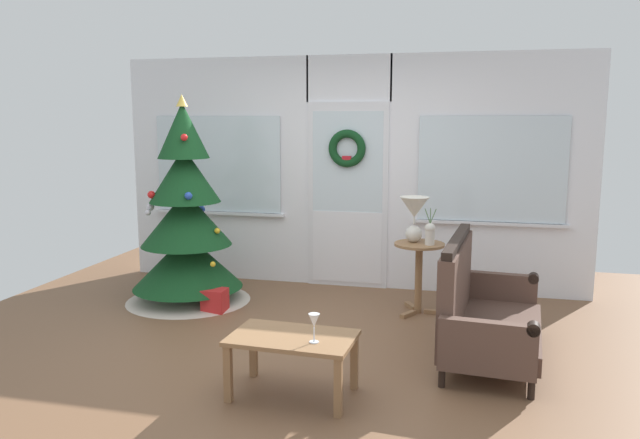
{
  "coord_description": "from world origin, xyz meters",
  "views": [
    {
      "loc": [
        1.33,
        -4.67,
        1.89
      ],
      "look_at": [
        0.05,
        0.55,
        1.0
      ],
      "focal_mm": 34.96,
      "sensor_mm": 36.0,
      "label": 1
    }
  ],
  "objects_px": {
    "christmas_tree": "(186,228)",
    "gift_box": "(215,300)",
    "table_lamp": "(414,213)",
    "wine_glass": "(314,322)",
    "coffee_table": "(293,345)",
    "flower_vase": "(430,233)",
    "side_table": "(419,264)",
    "settee_sofa": "(479,310)"
  },
  "relations": [
    {
      "from": "table_lamp",
      "to": "christmas_tree",
      "type": "bearing_deg",
      "value": -175.46
    },
    {
      "from": "side_table",
      "to": "wine_glass",
      "type": "relative_size",
      "value": 3.55
    },
    {
      "from": "table_lamp",
      "to": "gift_box",
      "type": "distance_m",
      "value": 2.12
    },
    {
      "from": "wine_glass",
      "to": "gift_box",
      "type": "relative_size",
      "value": 0.87
    },
    {
      "from": "coffee_table",
      "to": "wine_glass",
      "type": "height_order",
      "value": "wine_glass"
    },
    {
      "from": "settee_sofa",
      "to": "gift_box",
      "type": "distance_m",
      "value": 2.58
    },
    {
      "from": "christmas_tree",
      "to": "gift_box",
      "type": "distance_m",
      "value": 0.82
    },
    {
      "from": "settee_sofa",
      "to": "flower_vase",
      "type": "relative_size",
      "value": 4.38
    },
    {
      "from": "christmas_tree",
      "to": "settee_sofa",
      "type": "bearing_deg",
      "value": -16.5
    },
    {
      "from": "settee_sofa",
      "to": "coffee_table",
      "type": "distance_m",
      "value": 1.61
    },
    {
      "from": "christmas_tree",
      "to": "flower_vase",
      "type": "xyz_separation_m",
      "value": [
        2.46,
        0.08,
        0.05
      ]
    },
    {
      "from": "side_table",
      "to": "coffee_table",
      "type": "bearing_deg",
      "value": -108.36
    },
    {
      "from": "gift_box",
      "to": "coffee_table",
      "type": "bearing_deg",
      "value": -51.92
    },
    {
      "from": "settee_sofa",
      "to": "table_lamp",
      "type": "height_order",
      "value": "table_lamp"
    },
    {
      "from": "christmas_tree",
      "to": "side_table",
      "type": "height_order",
      "value": "christmas_tree"
    },
    {
      "from": "coffee_table",
      "to": "gift_box",
      "type": "xyz_separation_m",
      "value": [
        -1.26,
        1.61,
        -0.25
      ]
    },
    {
      "from": "table_lamp",
      "to": "coffee_table",
      "type": "relative_size",
      "value": 0.51
    },
    {
      "from": "settee_sofa",
      "to": "coffee_table",
      "type": "relative_size",
      "value": 1.77
    },
    {
      "from": "flower_vase",
      "to": "wine_glass",
      "type": "bearing_deg",
      "value": -106.27
    },
    {
      "from": "settee_sofa",
      "to": "flower_vase",
      "type": "xyz_separation_m",
      "value": [
        -0.46,
        0.95,
        0.43
      ]
    },
    {
      "from": "table_lamp",
      "to": "coffee_table",
      "type": "height_order",
      "value": "table_lamp"
    },
    {
      "from": "christmas_tree",
      "to": "table_lamp",
      "type": "bearing_deg",
      "value": 4.54
    },
    {
      "from": "christmas_tree",
      "to": "settee_sofa",
      "type": "distance_m",
      "value": 3.07
    },
    {
      "from": "wine_glass",
      "to": "side_table",
      "type": "bearing_deg",
      "value": 76.69
    },
    {
      "from": "christmas_tree",
      "to": "gift_box",
      "type": "bearing_deg",
      "value": -34.15
    },
    {
      "from": "flower_vase",
      "to": "gift_box",
      "type": "relative_size",
      "value": 1.57
    },
    {
      "from": "settee_sofa",
      "to": "coffee_table",
      "type": "height_order",
      "value": "settee_sofa"
    },
    {
      "from": "wine_glass",
      "to": "gift_box",
      "type": "distance_m",
      "value": 2.27
    },
    {
      "from": "side_table",
      "to": "gift_box",
      "type": "distance_m",
      "value": 2.02
    },
    {
      "from": "christmas_tree",
      "to": "coffee_table",
      "type": "bearing_deg",
      "value": -48.45
    },
    {
      "from": "wine_glass",
      "to": "table_lamp",
      "type": "bearing_deg",
      "value": 78.44
    },
    {
      "from": "coffee_table",
      "to": "flower_vase",
      "type": "bearing_deg",
      "value": 68.57
    },
    {
      "from": "table_lamp",
      "to": "gift_box",
      "type": "bearing_deg",
      "value": -166.13
    },
    {
      "from": "side_table",
      "to": "table_lamp",
      "type": "relative_size",
      "value": 1.58
    },
    {
      "from": "settee_sofa",
      "to": "wine_glass",
      "type": "bearing_deg",
      "value": -133.56
    },
    {
      "from": "coffee_table",
      "to": "table_lamp",
      "type": "bearing_deg",
      "value": 73.48
    },
    {
      "from": "side_table",
      "to": "wine_glass",
      "type": "distance_m",
      "value": 2.19
    },
    {
      "from": "wine_glass",
      "to": "gift_box",
      "type": "xyz_separation_m",
      "value": [
        -1.44,
        1.7,
        -0.45
      ]
    },
    {
      "from": "wine_glass",
      "to": "gift_box",
      "type": "height_order",
      "value": "wine_glass"
    },
    {
      "from": "wine_glass",
      "to": "gift_box",
      "type": "bearing_deg",
      "value": 130.2
    },
    {
      "from": "wine_glass",
      "to": "settee_sofa",
      "type": "bearing_deg",
      "value": 46.44
    },
    {
      "from": "settee_sofa",
      "to": "wine_glass",
      "type": "height_order",
      "value": "settee_sofa"
    }
  ]
}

